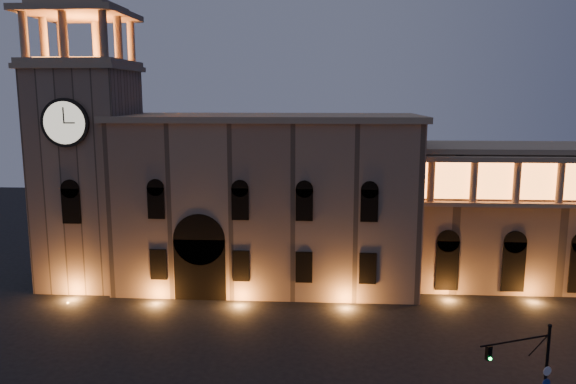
# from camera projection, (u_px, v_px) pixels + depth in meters

# --- Properties ---
(government_building) EXTENTS (30.80, 12.80, 17.60)m
(government_building) POSITION_uv_depth(u_px,v_px,m) (267.00, 200.00, 58.28)
(government_building) COLOR #7F6653
(government_building) RESTS_ON ground
(clock_tower) EXTENTS (9.80, 9.80, 32.40)m
(clock_tower) POSITION_uv_depth(u_px,v_px,m) (88.00, 164.00, 57.87)
(clock_tower) COLOR #7F6653
(clock_tower) RESTS_ON ground
(traffic_light) EXTENTS (4.61, 2.08, 6.75)m
(traffic_light) POSITION_uv_depth(u_px,v_px,m) (534.00, 378.00, 32.09)
(traffic_light) COLOR black
(traffic_light) RESTS_ON ground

